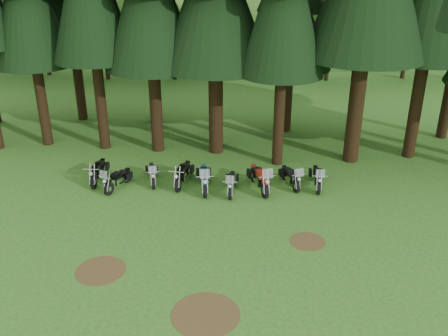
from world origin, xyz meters
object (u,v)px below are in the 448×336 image
(motorcycle_5, at_px, (231,184))
(motorcycle_6, at_px, (259,179))
(motorcycle_0, at_px, (98,172))
(motorcycle_1, at_px, (118,180))
(motorcycle_4, at_px, (204,179))
(motorcycle_8, at_px, (317,178))
(motorcycle_3, at_px, (183,175))
(motorcycle_7, at_px, (290,177))
(motorcycle_2, at_px, (152,174))

(motorcycle_5, relative_size, motorcycle_6, 0.84)
(motorcycle_0, height_order, motorcycle_1, motorcycle_1)
(motorcycle_4, height_order, motorcycle_8, motorcycle_4)
(motorcycle_0, distance_m, motorcycle_5, 6.59)
(motorcycle_3, distance_m, motorcycle_8, 6.40)
(motorcycle_1, distance_m, motorcycle_7, 8.20)
(motorcycle_4, distance_m, motorcycle_8, 5.35)
(motorcycle_0, bearing_deg, motorcycle_2, -0.93)
(motorcycle_3, distance_m, motorcycle_5, 2.49)
(motorcycle_0, height_order, motorcycle_2, motorcycle_2)
(motorcycle_3, height_order, motorcycle_5, motorcycle_5)
(motorcycle_5, relative_size, motorcycle_7, 1.01)
(motorcycle_2, distance_m, motorcycle_4, 2.65)
(motorcycle_2, distance_m, motorcycle_5, 3.96)
(motorcycle_1, xyz_separation_m, motorcycle_4, (4.08, 0.26, 0.07))
(motorcycle_4, distance_m, motorcycle_7, 4.12)
(motorcycle_6, xyz_separation_m, motorcycle_8, (2.72, 0.47, -0.07))
(motorcycle_0, distance_m, motorcycle_4, 5.28)
(motorcycle_6, height_order, motorcycle_8, motorcycle_6)
(motorcycle_3, height_order, motorcycle_7, motorcycle_7)
(motorcycle_2, bearing_deg, motorcycle_1, -167.28)
(motorcycle_1, xyz_separation_m, motorcycle_8, (9.39, 0.91, 0.01))
(motorcycle_4, distance_m, motorcycle_5, 1.32)
(motorcycle_0, bearing_deg, motorcycle_8, -0.85)
(motorcycle_2, bearing_deg, motorcycle_5, -26.22)
(motorcycle_5, distance_m, motorcycle_6, 1.36)
(motorcycle_1, relative_size, motorcycle_2, 1.02)
(motorcycle_3, relative_size, motorcycle_7, 1.14)
(motorcycle_5, bearing_deg, motorcycle_4, 170.35)
(motorcycle_0, xyz_separation_m, motorcycle_2, (2.66, 0.04, -0.04))
(motorcycle_8, bearing_deg, motorcycle_4, -173.93)
(motorcycle_7, bearing_deg, motorcycle_4, 169.07)
(motorcycle_0, height_order, motorcycle_7, motorcycle_7)
(motorcycle_2, bearing_deg, motorcycle_0, 165.55)
(motorcycle_0, bearing_deg, motorcycle_5, -7.96)
(motorcycle_2, xyz_separation_m, motorcycle_8, (7.91, 0.12, 0.03))
(motorcycle_5, bearing_deg, motorcycle_8, 12.46)
(motorcycle_8, bearing_deg, motorcycle_6, -171.10)
(motorcycle_3, relative_size, motorcycle_8, 1.08)
(motorcycle_2, bearing_deg, motorcycle_4, -26.81)
(motorcycle_0, bearing_deg, motorcycle_7, -0.57)
(motorcycle_2, xyz_separation_m, motorcycle_6, (5.18, -0.35, 0.10))
(motorcycle_4, bearing_deg, motorcycle_7, 0.66)
(motorcycle_4, bearing_deg, motorcycle_8, -1.84)
(motorcycle_1, relative_size, motorcycle_6, 0.84)
(motorcycle_6, relative_size, motorcycle_8, 1.14)
(motorcycle_3, xyz_separation_m, motorcycle_5, (2.39, -0.71, -0.05))
(motorcycle_5, bearing_deg, motorcycle_7, 18.25)
(motorcycle_0, height_order, motorcycle_8, motorcycle_8)
(motorcycle_4, xyz_separation_m, motorcycle_5, (1.30, -0.22, -0.08))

